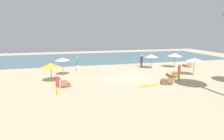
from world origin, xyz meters
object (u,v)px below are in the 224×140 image
object	(u,v)px
lounger_1	(165,82)
person_2	(78,64)
lounger_2	(66,84)
umbrella_4	(175,55)
person_3	(58,85)
person_0	(179,73)
umbrella_1	(62,59)
lounger_0	(171,75)
umbrella_0	(51,65)
surfboard	(148,85)
lounger_3	(187,66)
person_1	(141,61)
umbrella_2	(151,56)
umbrella_3	(195,59)

from	to	relation	value
lounger_1	person_2	distance (m)	11.64
lounger_2	umbrella_4	bearing A→B (deg)	19.47
lounger_1	person_3	xyz separation A→B (m)	(-10.48, -1.34, 0.78)
lounger_1	person_3	world-z (taller)	person_3
person_2	person_0	bearing A→B (deg)	-37.77
umbrella_1	umbrella_4	distance (m)	15.63
umbrella_1	umbrella_4	bearing A→B (deg)	4.32
umbrella_1	lounger_0	distance (m)	12.88
umbrella_0	umbrella_4	bearing A→B (deg)	12.43
lounger_1	lounger_0	bearing A→B (deg)	47.19
person_3	surfboard	size ratio (longest dim) A/B	0.79
person_3	lounger_3	bearing A→B (deg)	25.28
person_1	person_2	xyz separation A→B (m)	(-9.30, -0.45, 0.10)
lounger_0	surfboard	size ratio (longest dim) A/B	0.73
umbrella_0	umbrella_2	distance (m)	13.78
lounger_3	umbrella_3	bearing A→B (deg)	-118.29
lounger_0	person_1	bearing A→B (deg)	99.45
lounger_2	person_0	bearing A→B (deg)	-5.73
person_3	umbrella_1	bearing A→B (deg)	86.90
umbrella_3	lounger_3	world-z (taller)	umbrella_3
person_0	umbrella_2	bearing A→B (deg)	89.51
lounger_0	lounger_3	size ratio (longest dim) A/B	0.97
umbrella_4	lounger_1	distance (m)	9.10
person_2	person_3	size ratio (longest dim) A/B	1.04
surfboard	umbrella_1	bearing A→B (deg)	142.12
lounger_1	umbrella_2	bearing A→B (deg)	75.08
umbrella_2	lounger_3	size ratio (longest dim) A/B	1.17
umbrella_0	lounger_2	bearing A→B (deg)	-50.87
umbrella_1	umbrella_2	distance (m)	12.11
umbrella_4	person_3	xyz separation A→B (m)	(-15.98, -8.38, -0.96)
umbrella_4	person_3	distance (m)	18.07
person_1	umbrella_3	bearing A→B (deg)	-59.17
umbrella_2	person_2	xyz separation A→B (m)	(-10.13, 0.97, -0.85)
umbrella_1	lounger_3	bearing A→B (deg)	4.53
umbrella_0	surfboard	size ratio (longest dim) A/B	0.88
lounger_2	person_1	distance (m)	13.07
umbrella_4	lounger_0	bearing A→B (deg)	-125.40
lounger_2	umbrella_1	bearing A→B (deg)	93.09
person_2	surfboard	size ratio (longest dim) A/B	0.82
umbrella_4	person_3	world-z (taller)	umbrella_4
lounger_3	person_0	bearing A→B (deg)	-130.72
lounger_2	person_2	distance (m)	6.88
person_0	lounger_1	bearing A→B (deg)	-167.21
lounger_1	lounger_3	world-z (taller)	lounger_3
lounger_0	person_3	distance (m)	13.19
umbrella_3	lounger_1	bearing A→B (deg)	-156.83
person_2	lounger_3	bearing A→B (deg)	-3.43
umbrella_2	person_0	world-z (taller)	umbrella_2
lounger_2	surfboard	world-z (taller)	lounger_2
umbrella_3	person_1	xyz separation A→B (m)	(-3.90, 6.54, -1.07)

